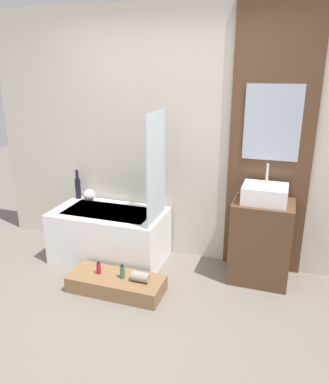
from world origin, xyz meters
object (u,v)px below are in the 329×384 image
Objects in this scene: wooden_step_bench at (116,284)px; bottle_soap_primary at (99,268)px; bathtub at (110,235)px; sink at (265,194)px; vase_tall_dark at (78,187)px; vase_round_light at (89,195)px; bottle_soap_secondary at (122,272)px.

bottle_soap_primary reaches higher than wooden_step_bench.
sink is at bearing 3.42° from bathtub.
sink reaches higher than bottle_soap_primary.
bottle_soap_primary is at bearing 180.00° from wooden_step_bench.
wooden_step_bench is at bearing -152.14° from sink.
wooden_step_bench is 7.27× the size of bottle_soap_primary.
vase_tall_dark is 0.18m from vase_round_light.
bathtub is 1.33× the size of wooden_step_bench.
wooden_step_bench is at bearing -48.44° from vase_round_light.
bottle_soap_secondary is at bearing -150.80° from sink.
bottle_soap_primary is (0.51, -0.77, -0.42)m from vase_round_light.
bottle_soap_secondary is (0.24, 0.00, 0.01)m from bottle_soap_primary.
bottle_soap_primary is 0.25m from bottle_soap_secondary.
wooden_step_bench is 6.37× the size of bottle_soap_secondary.
vase_round_light is (-0.69, 0.77, 0.55)m from wooden_step_bench.
bottle_soap_primary is at bearing -50.48° from vase_tall_dark.
vase_tall_dark reaches higher than bottle_soap_secondary.
bathtub reaches higher than bottle_soap_secondary.
vase_tall_dark is (-0.85, 0.81, 0.62)m from wooden_step_bench.
bottle_soap_secondary reaches higher than wooden_step_bench.
bathtub is at bearing 121.10° from wooden_step_bench.
bottle_soap_primary is at bearing -56.72° from vase_round_light.
bottle_soap_secondary is (-1.17, -0.65, -0.68)m from sink.
sink is 1.20× the size of vase_tall_dark.
vase_tall_dark reaches higher than bottle_soap_primary.
vase_round_light is at bearing 148.31° from bathtub.
bottle_soap_primary is (0.16, -0.56, -0.07)m from bathtub.
vase_tall_dark is at bearing 153.64° from bathtub.
sink is 2.10m from vase_tall_dark.
vase_tall_dark reaches higher than vase_round_light.
sink is (1.23, 0.65, 0.81)m from wooden_step_bench.
bathtub is 0.69m from bottle_soap_secondary.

